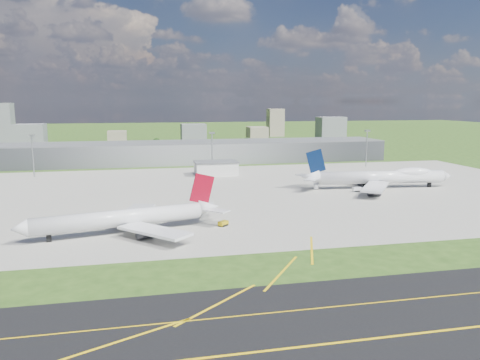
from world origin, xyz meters
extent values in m
plane|color=#2B4A17|center=(0.00, 150.00, 0.00)|extent=(1400.00, 1400.00, 0.00)
cube|color=black|center=(0.00, -110.00, 0.03)|extent=(1400.00, 60.00, 0.06)
cube|color=gray|center=(10.00, 40.00, 0.04)|extent=(360.00, 190.00, 0.08)
cube|color=gray|center=(0.00, 165.00, 7.50)|extent=(300.00, 42.00, 15.00)
cube|color=silver|center=(10.00, 100.00, 4.00)|extent=(26.00, 16.00, 8.00)
cylinder|color=gray|center=(-100.00, 115.00, 12.50)|extent=(0.70, 0.70, 25.00)
cube|color=gray|center=(-100.00, 115.00, 25.30)|extent=(3.50, 2.00, 1.20)
cylinder|color=gray|center=(10.00, 115.00, 12.50)|extent=(0.70, 0.70, 25.00)
cube|color=gray|center=(10.00, 115.00, 25.30)|extent=(3.50, 2.00, 1.20)
cylinder|color=gray|center=(120.00, 115.00, 12.50)|extent=(0.70, 0.70, 25.00)
cube|color=gray|center=(120.00, 115.00, 25.30)|extent=(3.50, 2.00, 1.20)
cylinder|color=silver|center=(-44.02, -24.20, 5.52)|extent=(58.04, 19.04, 6.02)
cone|color=silver|center=(-74.80, -31.36, 5.52)|extent=(6.25, 7.00, 6.02)
cone|color=silver|center=(-11.77, -16.70, 6.32)|extent=(9.18, 7.68, 6.02)
cube|color=maroon|center=(-45.98, -24.66, 3.65)|extent=(47.04, 13.21, 1.30)
cube|color=silver|center=(-32.47, -36.21, 3.71)|extent=(24.42, 25.22, 0.90)
cube|color=silver|center=(-38.95, -8.34, 3.71)|extent=(16.23, 27.58, 0.90)
cube|color=maroon|center=(-14.22, -17.27, 13.54)|extent=(9.85, 2.75, 12.12)
cylinder|color=#38383D|center=(-35.71, -33.09, 1.81)|extent=(6.10, 4.38, 3.21)
cylinder|color=#38383D|center=(-40.48, -12.57, 1.81)|extent=(6.10, 4.38, 3.21)
cube|color=black|center=(-37.14, -27.24, 1.25)|extent=(1.84, 1.54, 2.51)
cube|color=black|center=(-39.18, -18.44, 1.25)|extent=(1.84, 1.54, 2.51)
cube|color=black|center=(-66.50, -29.43, 1.25)|extent=(1.84, 1.54, 2.51)
cylinder|color=silver|center=(87.99, 35.80, 6.02)|extent=(68.16, 13.40, 6.78)
cone|color=silver|center=(124.45, 32.20, 6.02)|extent=(6.11, 7.29, 6.78)
cone|color=silver|center=(49.89, 39.55, 6.89)|extent=(9.37, 7.61, 6.78)
cube|color=navy|center=(90.16, 35.58, 3.91)|extent=(55.62, 8.22, 1.42)
ellipsoid|color=silver|center=(105.53, 34.07, 8.05)|extent=(22.26, 8.88, 6.10)
cube|color=silver|center=(79.85, 53.29, 4.05)|extent=(21.56, 31.86, 0.98)
cube|color=silver|center=(76.59, 20.23, 4.05)|extent=(25.78, 30.54, 0.98)
cube|color=#08183B|center=(52.61, 39.28, 14.88)|extent=(10.90, 1.61, 13.22)
cylinder|color=#38383D|center=(83.30, 46.15, 1.97)|extent=(6.33, 4.07, 3.50)
cylinder|color=#38383D|center=(78.08, 57.66, 1.97)|extent=(6.33, 4.07, 3.50)
cylinder|color=#38383D|center=(81.36, 26.56, 1.97)|extent=(6.33, 4.07, 3.50)
cylinder|color=#38383D|center=(74.01, 16.29, 1.97)|extent=(6.33, 4.07, 3.50)
cube|color=black|center=(81.94, 41.34, 1.37)|extent=(1.87, 1.48, 2.73)
cube|color=black|center=(80.97, 31.54, 1.37)|extent=(1.87, 1.48, 2.73)
cube|color=black|center=(115.20, 33.11, 1.37)|extent=(1.87, 1.48, 2.73)
cube|color=#BC9B0B|center=(-7.11, -21.87, 1.19)|extent=(4.30, 4.11, 1.52)
cube|color=black|center=(-7.11, -21.87, 0.43)|extent=(3.94, 3.83, 0.70)
cube|color=white|center=(53.89, 41.59, 1.61)|extent=(4.00, 5.82, 2.35)
cube|color=black|center=(53.89, 41.59, 0.43)|extent=(3.84, 5.10, 0.70)
cube|color=white|center=(71.44, 29.34, 1.41)|extent=(4.51, 2.32, 1.95)
cube|color=black|center=(71.44, 29.34, 0.43)|extent=(3.86, 2.38, 0.70)
cube|color=slate|center=(-140.00, 300.00, 12.00)|extent=(28.00, 22.00, 24.00)
cube|color=gray|center=(-60.00, 340.00, 7.00)|extent=(20.00, 18.00, 14.00)
cube|color=slate|center=(20.00, 310.00, 11.00)|extent=(26.00, 20.00, 22.00)
cube|color=gray|center=(100.00, 350.00, 8.00)|extent=(22.00, 24.00, 16.00)
cube|color=slate|center=(180.00, 320.00, 14.00)|extent=(30.00, 22.00, 28.00)
cube|color=slate|center=(-180.00, 360.00, 22.00)|extent=(22.00, 20.00, 44.00)
cube|color=gray|center=(140.00, 410.00, 18.00)|extent=(20.00, 18.00, 36.00)
cylinder|color=#382314|center=(-110.00, 265.00, 1.50)|extent=(0.70, 0.70, 3.00)
sphere|color=black|center=(-110.00, 265.00, 4.88)|extent=(6.75, 6.75, 6.75)
cylinder|color=#382314|center=(-20.00, 280.00, 1.80)|extent=(0.70, 0.70, 3.60)
sphere|color=black|center=(-20.00, 280.00, 5.85)|extent=(8.10, 8.10, 8.10)
cylinder|color=#382314|center=(70.00, 275.00, 1.70)|extent=(0.70, 0.70, 3.40)
sphere|color=black|center=(70.00, 275.00, 5.53)|extent=(7.65, 7.65, 7.65)
cylinder|color=#382314|center=(160.00, 285.00, 1.40)|extent=(0.70, 0.70, 2.80)
sphere|color=black|center=(160.00, 285.00, 4.55)|extent=(6.30, 6.30, 6.30)
camera|label=1|loc=(-36.30, -187.06, 45.58)|focal=35.00mm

